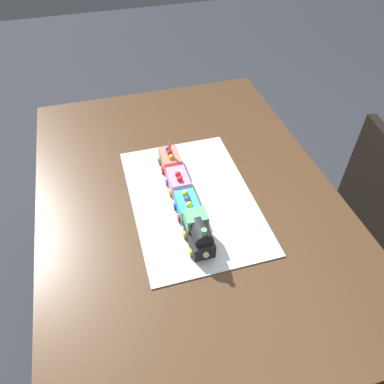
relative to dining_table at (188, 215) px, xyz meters
name	(u,v)px	position (x,y,z in m)	size (l,w,h in m)	color
ground_plane	(189,301)	(0.00, 0.00, -0.63)	(8.00, 8.00, 0.00)	#2D3038
dining_table	(188,215)	(0.00, 0.00, 0.00)	(1.40, 1.00, 0.74)	#4C331E
cake_board	(192,199)	(-0.03, -0.01, 0.11)	(0.60, 0.40, 0.00)	silver
cake_locomotive	(199,233)	(-0.21, 0.02, 0.16)	(0.14, 0.08, 0.12)	#232328
cake_car_hopper_turquoise	(187,206)	(-0.08, 0.02, 0.14)	(0.10, 0.08, 0.07)	#38B7C6
cake_car_caboose_bubblegum	(178,182)	(0.03, 0.02, 0.14)	(0.10, 0.08, 0.07)	pink
cake_car_gondola_coral	(170,160)	(0.15, 0.02, 0.14)	(0.10, 0.08, 0.07)	#F27260
birthday_candle	(170,146)	(0.15, 0.02, 0.21)	(0.01, 0.01, 0.05)	#F24C59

